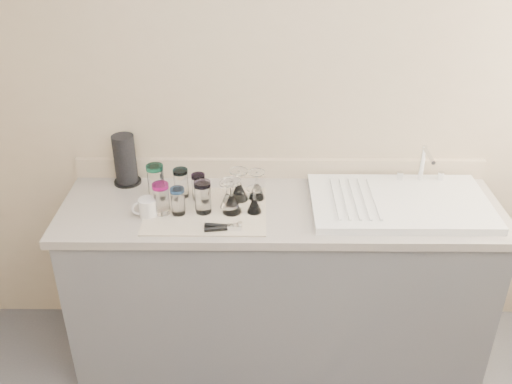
{
  "coord_description": "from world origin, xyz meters",
  "views": [
    {
      "loc": [
        -0.1,
        -1.09,
        2.26
      ],
      "look_at": [
        -0.12,
        1.15,
        1.0
      ],
      "focal_mm": 40.0,
      "sensor_mm": 36.0,
      "label": 1
    }
  ],
  "objects_px": {
    "white_mug": "(148,208)",
    "paper_towel_roll": "(125,160)",
    "goblet_back_left": "(239,190)",
    "goblet_extra": "(227,199)",
    "sink_unit": "(400,202)",
    "tumbler_magenta": "(161,198)",
    "tumbler_cyan": "(181,183)",
    "tumbler_blue": "(178,201)",
    "can_opener": "(223,227)",
    "tumbler_lavender": "(203,197)",
    "goblet_back_right": "(257,189)",
    "goblet_front_left": "(232,201)",
    "tumbler_purple": "(199,187)",
    "goblet_front_right": "(254,204)",
    "tumbler_teal": "(156,181)"
  },
  "relations": [
    {
      "from": "tumbler_teal",
      "to": "paper_towel_roll",
      "type": "bearing_deg",
      "value": 139.82
    },
    {
      "from": "tumbler_teal",
      "to": "paper_towel_roll",
      "type": "xyz_separation_m",
      "value": [
        -0.17,
        0.14,
        0.03
      ]
    },
    {
      "from": "sink_unit",
      "to": "paper_towel_roll",
      "type": "height_order",
      "value": "paper_towel_roll"
    },
    {
      "from": "tumbler_magenta",
      "to": "tumbler_teal",
      "type": "bearing_deg",
      "value": 107.6
    },
    {
      "from": "paper_towel_roll",
      "to": "sink_unit",
      "type": "bearing_deg",
      "value": -9.35
    },
    {
      "from": "tumbler_cyan",
      "to": "goblet_back_right",
      "type": "distance_m",
      "value": 0.36
    },
    {
      "from": "tumbler_blue",
      "to": "can_opener",
      "type": "relative_size",
      "value": 0.78
    },
    {
      "from": "goblet_front_right",
      "to": "tumbler_teal",
      "type": "bearing_deg",
      "value": 162.8
    },
    {
      "from": "tumbler_teal",
      "to": "goblet_back_left",
      "type": "distance_m",
      "value": 0.4
    },
    {
      "from": "white_mug",
      "to": "paper_towel_roll",
      "type": "xyz_separation_m",
      "value": [
        -0.16,
        0.32,
        0.08
      ]
    },
    {
      "from": "paper_towel_roll",
      "to": "goblet_extra",
      "type": "bearing_deg",
      "value": -25.46
    },
    {
      "from": "tumbler_magenta",
      "to": "can_opener",
      "type": "distance_m",
      "value": 0.32
    },
    {
      "from": "tumbler_magenta",
      "to": "tumbler_purple",
      "type": "bearing_deg",
      "value": 39.96
    },
    {
      "from": "sink_unit",
      "to": "tumbler_teal",
      "type": "xyz_separation_m",
      "value": [
        -1.14,
        0.07,
        0.07
      ]
    },
    {
      "from": "goblet_back_right",
      "to": "goblet_front_right",
      "type": "relative_size",
      "value": 1.14
    },
    {
      "from": "goblet_front_left",
      "to": "paper_towel_roll",
      "type": "bearing_deg",
      "value": 151.58
    },
    {
      "from": "tumbler_purple",
      "to": "goblet_back_left",
      "type": "height_order",
      "value": "goblet_back_left"
    },
    {
      "from": "goblet_back_left",
      "to": "goblet_extra",
      "type": "xyz_separation_m",
      "value": [
        -0.05,
        -0.07,
        -0.01
      ]
    },
    {
      "from": "tumbler_purple",
      "to": "goblet_front_left",
      "type": "distance_m",
      "value": 0.2
    },
    {
      "from": "goblet_front_left",
      "to": "goblet_front_right",
      "type": "bearing_deg",
      "value": 0.45
    },
    {
      "from": "sink_unit",
      "to": "white_mug",
      "type": "xyz_separation_m",
      "value": [
        -1.16,
        -0.1,
        0.02
      ]
    },
    {
      "from": "goblet_back_left",
      "to": "paper_towel_roll",
      "type": "xyz_separation_m",
      "value": [
        -0.56,
        0.18,
        0.06
      ]
    },
    {
      "from": "tumbler_blue",
      "to": "goblet_extra",
      "type": "xyz_separation_m",
      "value": [
        0.22,
        0.06,
        -0.02
      ]
    },
    {
      "from": "sink_unit",
      "to": "tumbler_blue",
      "type": "xyz_separation_m",
      "value": [
        -1.02,
        -0.09,
        0.05
      ]
    },
    {
      "from": "paper_towel_roll",
      "to": "goblet_back_right",
      "type": "bearing_deg",
      "value": -14.03
    },
    {
      "from": "paper_towel_roll",
      "to": "goblet_front_right",
      "type": "bearing_deg",
      "value": -24.38
    },
    {
      "from": "tumbler_blue",
      "to": "paper_towel_roll",
      "type": "bearing_deg",
      "value": 133.94
    },
    {
      "from": "tumbler_blue",
      "to": "paper_towel_roll",
      "type": "distance_m",
      "value": 0.43
    },
    {
      "from": "tumbler_purple",
      "to": "white_mug",
      "type": "bearing_deg",
      "value": -146.6
    },
    {
      "from": "tumbler_cyan",
      "to": "can_opener",
      "type": "relative_size",
      "value": 0.86
    },
    {
      "from": "goblet_back_left",
      "to": "goblet_extra",
      "type": "height_order",
      "value": "goblet_back_left"
    },
    {
      "from": "goblet_back_right",
      "to": "goblet_front_left",
      "type": "bearing_deg",
      "value": -131.24
    },
    {
      "from": "tumbler_purple",
      "to": "goblet_back_right",
      "type": "relative_size",
      "value": 0.92
    },
    {
      "from": "sink_unit",
      "to": "goblet_front_left",
      "type": "height_order",
      "value": "sink_unit"
    },
    {
      "from": "sink_unit",
      "to": "can_opener",
      "type": "height_order",
      "value": "sink_unit"
    },
    {
      "from": "tumbler_purple",
      "to": "goblet_extra",
      "type": "relative_size",
      "value": 1.03
    },
    {
      "from": "tumbler_cyan",
      "to": "white_mug",
      "type": "bearing_deg",
      "value": -128.1
    },
    {
      "from": "sink_unit",
      "to": "can_opener",
      "type": "xyz_separation_m",
      "value": [
        -0.81,
        -0.22,
        -0.0
      ]
    },
    {
      "from": "tumbler_purple",
      "to": "tumbler_blue",
      "type": "xyz_separation_m",
      "value": [
        -0.08,
        -0.13,
        -0.0
      ]
    },
    {
      "from": "tumbler_teal",
      "to": "goblet_front_right",
      "type": "bearing_deg",
      "value": -17.2
    },
    {
      "from": "tumbler_blue",
      "to": "tumbler_lavender",
      "type": "height_order",
      "value": "tumbler_lavender"
    },
    {
      "from": "tumbler_magenta",
      "to": "goblet_back_left",
      "type": "height_order",
      "value": "goblet_back_left"
    },
    {
      "from": "tumbler_blue",
      "to": "goblet_back_right",
      "type": "relative_size",
      "value": 0.92
    },
    {
      "from": "goblet_extra",
      "to": "white_mug",
      "type": "distance_m",
      "value": 0.36
    },
    {
      "from": "tumbler_purple",
      "to": "goblet_front_right",
      "type": "height_order",
      "value": "tumbler_purple"
    },
    {
      "from": "tumbler_cyan",
      "to": "goblet_front_right",
      "type": "distance_m",
      "value": 0.38
    },
    {
      "from": "goblet_extra",
      "to": "can_opener",
      "type": "distance_m",
      "value": 0.19
    },
    {
      "from": "tumbler_teal",
      "to": "paper_towel_roll",
      "type": "distance_m",
      "value": 0.23
    },
    {
      "from": "sink_unit",
      "to": "tumbler_purple",
      "type": "relative_size",
      "value": 6.37
    },
    {
      "from": "goblet_back_left",
      "to": "goblet_back_right",
      "type": "relative_size",
      "value": 1.1
    }
  ]
}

